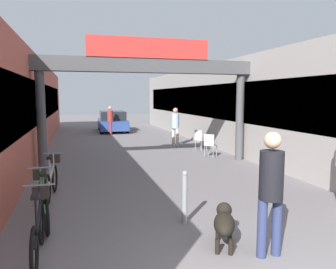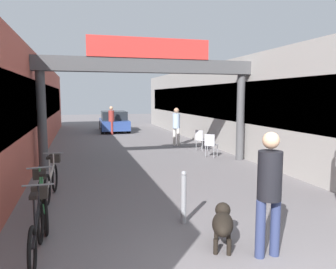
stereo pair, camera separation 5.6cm
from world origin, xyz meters
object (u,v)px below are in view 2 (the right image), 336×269
at_px(pedestrian_with_dog, 269,186).
at_px(pedestrian_elderly_walking, 111,118).
at_px(pedestrian_carrying_crate, 176,124).
at_px(cafe_chair_aluminium_nearer, 211,143).
at_px(cafe_chair_aluminium_farther, 201,138).
at_px(bollard_post_metal, 184,197).
at_px(parked_car_blue, 114,122).
at_px(bicycle_black_nearest, 37,226).
at_px(bicycle_green_second, 42,199).
at_px(bicycle_silver_third, 52,178).
at_px(dog_on_leash, 223,222).

bearing_deg(pedestrian_with_dog, pedestrian_elderly_walking, 92.45).
height_order(pedestrian_carrying_crate, cafe_chair_aluminium_nearer, pedestrian_carrying_crate).
bearing_deg(cafe_chair_aluminium_farther, pedestrian_carrying_crate, 108.81).
height_order(bollard_post_metal, parked_car_blue, parked_car_blue).
xyz_separation_m(bollard_post_metal, parked_car_blue, (0.42, 16.25, 0.15)).
height_order(bollard_post_metal, cafe_chair_aluminium_farther, bollard_post_metal).
distance_m(bicycle_black_nearest, bollard_post_metal, 2.49).
bearing_deg(pedestrian_with_dog, bicycle_green_second, 145.74).
xyz_separation_m(pedestrian_carrying_crate, cafe_chair_aluminium_farther, (0.57, -1.68, -0.48)).
bearing_deg(bicycle_silver_third, pedestrian_elderly_walking, 78.22).
height_order(pedestrian_carrying_crate, bicycle_silver_third, pedestrian_carrying_crate).
relative_size(dog_on_leash, parked_car_blue, 0.21).
height_order(cafe_chair_aluminium_nearer, cafe_chair_aluminium_farther, same).
bearing_deg(pedestrian_with_dog, bollard_post_metal, 117.36).
relative_size(dog_on_leash, bollard_post_metal, 0.88).
bearing_deg(bicycle_green_second, dog_on_leash, -32.17).
bearing_deg(cafe_chair_aluminium_farther, parked_car_blue, 107.12).
bearing_deg(pedestrian_with_dog, cafe_chair_aluminium_nearer, 73.43).
xyz_separation_m(pedestrian_elderly_walking, dog_on_leash, (0.20, -15.48, -0.60)).
bearing_deg(parked_car_blue, pedestrian_with_dog, -88.85).
bearing_deg(pedestrian_elderly_walking, cafe_chair_aluminium_nearer, -71.40).
height_order(bicycle_black_nearest, parked_car_blue, parked_car_blue).
height_order(pedestrian_elderly_walking, cafe_chair_aluminium_farther, pedestrian_elderly_walking).
relative_size(cafe_chair_aluminium_nearer, parked_car_blue, 0.22).
bearing_deg(bicycle_silver_third, dog_on_leash, -50.92).
bearing_deg(bollard_post_metal, cafe_chair_aluminium_nearer, 63.15).
bearing_deg(dog_on_leash, pedestrian_elderly_walking, 90.73).
distance_m(dog_on_leash, parked_car_blue, 17.29).
distance_m(pedestrian_elderly_walking, dog_on_leash, 15.49).
xyz_separation_m(bicycle_silver_third, parked_car_blue, (2.85, 13.93, 0.21)).
distance_m(pedestrian_elderly_walking, bollard_post_metal, 14.46).
xyz_separation_m(bicycle_silver_third, bollard_post_metal, (2.43, -2.32, 0.06)).
distance_m(pedestrian_elderly_walking, bicycle_silver_third, 12.40).
distance_m(bicycle_green_second, bollard_post_metal, 2.58).
relative_size(pedestrian_with_dog, bicycle_green_second, 1.08).
relative_size(cafe_chair_aluminium_farther, parked_car_blue, 0.22).
relative_size(bollard_post_metal, cafe_chair_aluminium_farther, 1.09).
height_order(dog_on_leash, bicycle_silver_third, bicycle_silver_third).
height_order(cafe_chair_aluminium_nearer, parked_car_blue, parked_car_blue).
xyz_separation_m(cafe_chair_aluminium_nearer, cafe_chair_aluminium_farther, (0.18, 1.50, 0.00)).
bearing_deg(bicycle_silver_third, cafe_chair_aluminium_nearer, 33.37).
bearing_deg(bicycle_green_second, pedestrian_elderly_walking, 79.37).
bearing_deg(pedestrian_elderly_walking, bicycle_silver_third, -101.78).
distance_m(bicycle_black_nearest, bicycle_silver_third, 2.92).
bearing_deg(cafe_chair_aluminium_nearer, bicycle_green_second, -136.53).
bearing_deg(parked_car_blue, bicycle_silver_third, -101.57).
relative_size(pedestrian_carrying_crate, dog_on_leash, 2.06).
xyz_separation_m(dog_on_leash, cafe_chair_aluminium_farther, (2.86, 8.42, 0.16)).
bearing_deg(pedestrian_elderly_walking, parked_car_blue, 79.80).
bearing_deg(dog_on_leash, bicycle_silver_third, 129.08).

